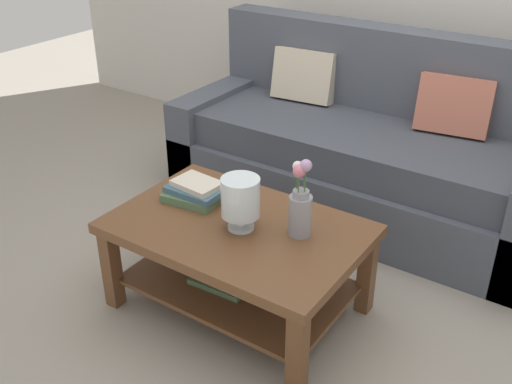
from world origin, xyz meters
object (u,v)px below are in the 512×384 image
coffee_table (238,248)px  flower_pitcher (301,205)px  book_stack_main (196,191)px  couch (363,152)px  glass_hurricane_vase (241,199)px

coffee_table → flower_pitcher: flower_pitcher is taller
book_stack_main → couch: bearing=73.1°
couch → glass_hurricane_vase: (-0.02, -1.26, 0.25)m
couch → glass_hurricane_vase: bearing=-90.9°
coffee_table → flower_pitcher: (0.27, 0.09, 0.28)m
couch → book_stack_main: couch is taller
glass_hurricane_vase → couch: bearing=89.1°
couch → book_stack_main: 1.23m
coffee_table → book_stack_main: 0.36m
couch → glass_hurricane_vase: couch is taller
coffee_table → glass_hurricane_vase: bearing=-23.4°
coffee_table → book_stack_main: size_ratio=3.87×
book_stack_main → coffee_table: bearing=-14.6°
couch → flower_pitcher: bearing=-79.2°
coffee_table → flower_pitcher: bearing=18.7°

